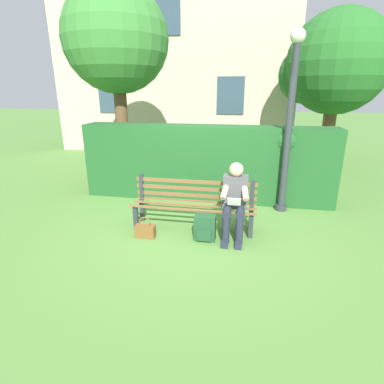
{
  "coord_description": "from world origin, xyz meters",
  "views": [
    {
      "loc": [
        -0.83,
        4.57,
        2.2
      ],
      "look_at": [
        0.0,
        0.1,
        0.68
      ],
      "focal_mm": 28.5,
      "sensor_mm": 36.0,
      "label": 1
    }
  ],
  "objects_px": {
    "handbag": "(145,231)",
    "tree_far": "(332,66)",
    "lamp_post": "(290,117)",
    "park_bench": "(194,202)",
    "tree": "(113,43)",
    "person_seated": "(235,199)",
    "backpack": "(205,228)"
  },
  "relations": [
    {
      "from": "backpack",
      "to": "person_seated",
      "type": "bearing_deg",
      "value": -148.89
    },
    {
      "from": "person_seated",
      "to": "lamp_post",
      "type": "xyz_separation_m",
      "value": [
        -0.85,
        -1.23,
        1.14
      ]
    },
    {
      "from": "lamp_post",
      "to": "tree_far",
      "type": "bearing_deg",
      "value": -111.55
    },
    {
      "from": "person_seated",
      "to": "tree_far",
      "type": "relative_size",
      "value": 0.28
    },
    {
      "from": "backpack",
      "to": "tree",
      "type": "bearing_deg",
      "value": -49.67
    },
    {
      "from": "park_bench",
      "to": "tree_far",
      "type": "height_order",
      "value": "tree_far"
    },
    {
      "from": "handbag",
      "to": "lamp_post",
      "type": "distance_m",
      "value": 3.16
    },
    {
      "from": "tree_far",
      "to": "lamp_post",
      "type": "relative_size",
      "value": 1.31
    },
    {
      "from": "park_bench",
      "to": "tree_far",
      "type": "bearing_deg",
      "value": -122.86
    },
    {
      "from": "park_bench",
      "to": "lamp_post",
      "type": "xyz_separation_m",
      "value": [
        -1.52,
        -1.05,
        1.3
      ]
    },
    {
      "from": "backpack",
      "to": "tree_far",
      "type": "relative_size",
      "value": 0.09
    },
    {
      "from": "tree",
      "to": "handbag",
      "type": "xyz_separation_m",
      "value": [
        -1.72,
        3.22,
        -3.13
      ]
    },
    {
      "from": "tree",
      "to": "handbag",
      "type": "bearing_deg",
      "value": 118.12
    },
    {
      "from": "backpack",
      "to": "handbag",
      "type": "distance_m",
      "value": 0.94
    },
    {
      "from": "park_bench",
      "to": "handbag",
      "type": "height_order",
      "value": "park_bench"
    },
    {
      "from": "park_bench",
      "to": "person_seated",
      "type": "relative_size",
      "value": 1.77
    },
    {
      "from": "person_seated",
      "to": "backpack",
      "type": "distance_m",
      "value": 0.64
    },
    {
      "from": "handbag",
      "to": "person_seated",
      "type": "bearing_deg",
      "value": -165.41
    },
    {
      "from": "person_seated",
      "to": "backpack",
      "type": "height_order",
      "value": "person_seated"
    },
    {
      "from": "lamp_post",
      "to": "backpack",
      "type": "bearing_deg",
      "value": 49.47
    },
    {
      "from": "handbag",
      "to": "tree_far",
      "type": "distance_m",
      "value": 6.61
    },
    {
      "from": "tree",
      "to": "backpack",
      "type": "xyz_separation_m",
      "value": [
        -2.65,
        3.12,
        -3.05
      ]
    },
    {
      "from": "backpack",
      "to": "handbag",
      "type": "relative_size",
      "value": 1.13
    },
    {
      "from": "park_bench",
      "to": "lamp_post",
      "type": "bearing_deg",
      "value": -145.34
    },
    {
      "from": "tree_far",
      "to": "lamp_post",
      "type": "height_order",
      "value": "tree_far"
    },
    {
      "from": "tree_far",
      "to": "tree",
      "type": "bearing_deg",
      "value": 17.98
    },
    {
      "from": "park_bench",
      "to": "tree_far",
      "type": "relative_size",
      "value": 0.49
    },
    {
      "from": "lamp_post",
      "to": "person_seated",
      "type": "bearing_deg",
      "value": 55.43
    },
    {
      "from": "handbag",
      "to": "lamp_post",
      "type": "xyz_separation_m",
      "value": [
        -2.2,
        -1.58,
        1.63
      ]
    },
    {
      "from": "backpack",
      "to": "tree_far",
      "type": "xyz_separation_m",
      "value": [
        -2.59,
        -4.82,
        2.59
      ]
    },
    {
      "from": "tree_far",
      "to": "person_seated",
      "type": "bearing_deg",
      "value": 64.64
    },
    {
      "from": "tree",
      "to": "person_seated",
      "type": "bearing_deg",
      "value": 136.95
    }
  ]
}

